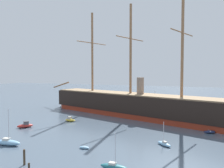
{
  "coord_description": "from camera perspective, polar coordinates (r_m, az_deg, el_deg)",
  "views": [
    {
      "loc": [
        22.21,
        -15.76,
        13.23
      ],
      "look_at": [
        -0.13,
        35.17,
        10.34
      ],
      "focal_mm": 36.1,
      "sensor_mm": 36.0,
      "label": 1
    }
  ],
  "objects": [
    {
      "name": "mooring_piling_left_pair",
      "position": [
        33.2,
        -20.29,
        -19.39
      ],
      "size": [
        0.27,
        0.27,
        1.39
      ],
      "primitive_type": "cylinder",
      "color": "#382B1E",
      "rests_on": "ground"
    },
    {
      "name": "sailboat_mid_right",
      "position": [
        43.03,
        13.06,
        -14.5
      ],
      "size": [
        3.22,
        2.85,
        4.33
      ],
      "color": "#7FB2D6",
      "rests_on": "ground"
    },
    {
      "name": "sailboat_foreground_right",
      "position": [
        32.56,
        0.46,
        -20.17
      ],
      "size": [
        3.98,
        1.42,
        5.09
      ],
      "color": "#236670",
      "rests_on": "ground"
    },
    {
      "name": "tall_ship",
      "position": [
        68.51,
        4.68,
        -5.08
      ],
      "size": [
        68.12,
        24.51,
        33.48
      ],
      "color": "maroon",
      "rests_on": "ground"
    },
    {
      "name": "sailboat_foreground_left",
      "position": [
        46.25,
        -24.91,
        -13.2
      ],
      "size": [
        5.29,
        2.25,
        6.67
      ],
      "color": "#7FB2D6",
      "rests_on": "ground"
    },
    {
      "name": "dinghy_alongside_stern",
      "position": [
        54.23,
        23.46,
        -11.06
      ],
      "size": [
        2.8,
        2.17,
        0.61
      ],
      "color": "#1E284C",
      "rests_on": "ground"
    },
    {
      "name": "dinghy_near_centre",
      "position": [
        40.75,
        -7.02,
        -15.67
      ],
      "size": [
        1.9,
        1.05,
        0.43
      ],
      "color": "#7FB2D6",
      "rests_on": "ground"
    },
    {
      "name": "sailboat_distant_centre",
      "position": [
        81.96,
        10.68,
        -5.97
      ],
      "size": [
        3.43,
        5.4,
        6.77
      ],
      "color": "#7FB2D6",
      "rests_on": "ground"
    },
    {
      "name": "motorboat_mid_left",
      "position": [
        58.62,
        -21.13,
        -9.74
      ],
      "size": [
        3.43,
        3.75,
        1.51
      ],
      "color": "#B22D28",
      "rests_on": "ground"
    },
    {
      "name": "motorboat_alongside_bow",
      "position": [
        62.46,
        -10.56,
        -8.89
      ],
      "size": [
        3.0,
        1.26,
        1.26
      ],
      "color": "gold",
      "rests_on": "ground"
    },
    {
      "name": "motorboat_far_left",
      "position": [
        85.43,
        -11.91,
        -5.62
      ],
      "size": [
        3.82,
        3.72,
        1.58
      ],
      "color": "gray",
      "rests_on": "ground"
    },
    {
      "name": "mooring_piling_right_pair",
      "position": [
        35.99,
        -21.33,
        -16.88
      ],
      "size": [
        0.31,
        0.31,
        2.25
      ],
      "primitive_type": "cylinder",
      "color": "#423323",
      "rests_on": "ground"
    }
  ]
}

